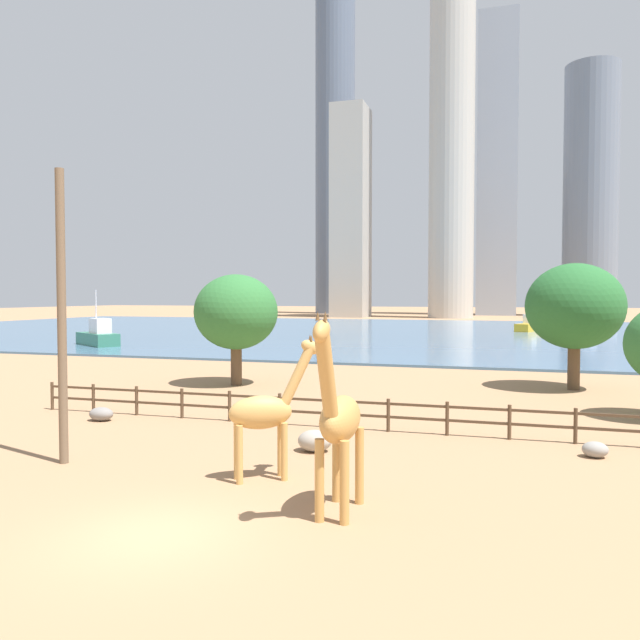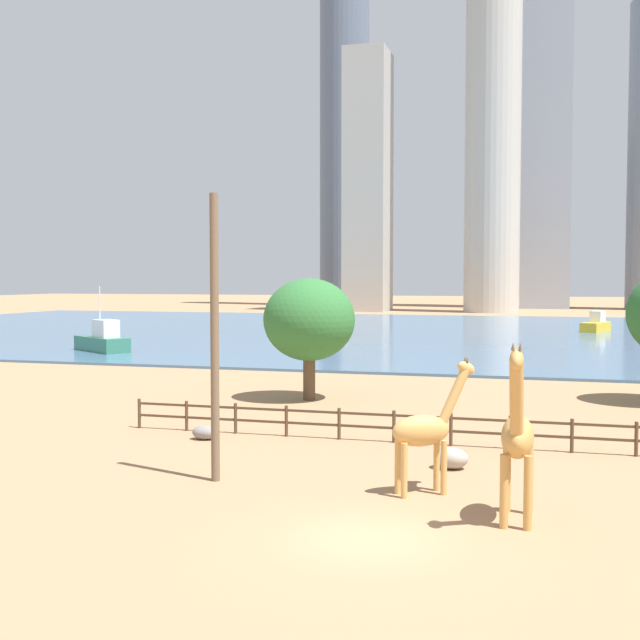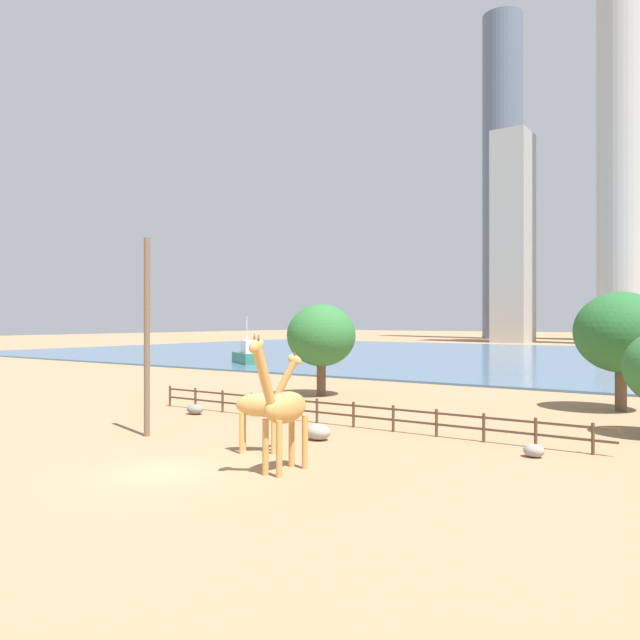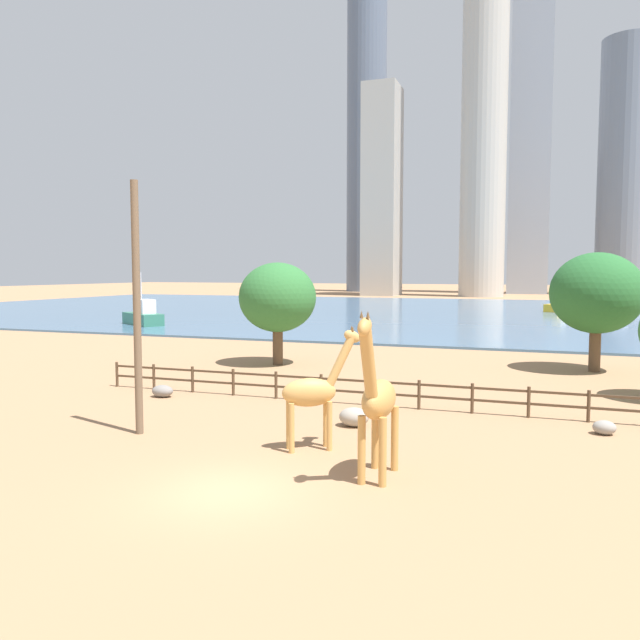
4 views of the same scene
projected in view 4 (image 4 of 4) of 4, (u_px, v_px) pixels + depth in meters
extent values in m
plane|color=#9E7551|center=(487.00, 312.00, 92.06)|extent=(400.00, 400.00, 0.00)
cube|color=#476B8C|center=(485.00, 313.00, 89.24)|extent=(180.00, 86.00, 0.20)
cylinder|color=tan|center=(326.00, 422.00, 21.50)|extent=(0.27, 0.27, 1.68)
cylinder|color=tan|center=(329.00, 426.00, 21.00)|extent=(0.27, 0.27, 1.68)
cylinder|color=tan|center=(289.00, 424.00, 21.22)|extent=(0.27, 0.27, 1.68)
cylinder|color=tan|center=(292.00, 428.00, 20.71)|extent=(0.27, 0.27, 1.68)
ellipsoid|color=tan|center=(309.00, 392.00, 21.02)|extent=(1.96, 1.62, 0.97)
cylinder|color=tan|center=(341.00, 361.00, 21.18)|extent=(1.07, 0.83, 1.80)
ellipsoid|color=tan|center=(352.00, 336.00, 21.20)|extent=(0.76, 0.64, 0.61)
cone|color=brown|center=(352.00, 328.00, 21.25)|extent=(0.12, 0.12, 0.18)
cone|color=brown|center=(353.00, 328.00, 21.11)|extent=(0.12, 0.12, 0.18)
cylinder|color=#C18C47|center=(383.00, 452.00, 17.46)|extent=(0.23, 0.23, 1.97)
cylinder|color=#C18C47|center=(362.00, 450.00, 17.67)|extent=(0.23, 0.23, 1.97)
cylinder|color=#C18C47|center=(395.00, 438.00, 18.90)|extent=(0.23, 0.23, 1.97)
cylinder|color=#C18C47|center=(375.00, 437.00, 19.10)|extent=(0.23, 0.23, 1.97)
ellipsoid|color=#C18C47|center=(379.00, 399.00, 18.18)|extent=(0.88, 2.19, 1.14)
cylinder|color=#C18C47|center=(368.00, 363.00, 16.94)|extent=(0.36, 1.13, 2.16)
ellipsoid|color=#C18C47|center=(365.00, 327.00, 16.49)|extent=(0.36, 0.83, 0.68)
cone|color=brown|center=(368.00, 314.00, 16.43)|extent=(0.10, 0.10, 0.21)
cone|color=brown|center=(361.00, 314.00, 16.49)|extent=(0.10, 0.10, 0.21)
cylinder|color=brown|center=(137.00, 309.00, 22.89)|extent=(0.28, 0.28, 9.35)
ellipsoid|color=gray|center=(604.00, 427.00, 23.10)|extent=(0.83, 0.70, 0.53)
ellipsoid|color=gray|center=(354.00, 417.00, 24.33)|extent=(1.18, 0.98, 0.74)
ellipsoid|color=gray|center=(163.00, 391.00, 29.99)|extent=(1.08, 0.77, 0.58)
cylinder|color=#4C3826|center=(117.00, 374.00, 32.69)|extent=(0.14, 0.14, 1.30)
cylinder|color=#4C3826|center=(154.00, 377.00, 31.91)|extent=(0.14, 0.14, 1.30)
cylinder|color=#4C3826|center=(193.00, 379.00, 31.14)|extent=(0.14, 0.14, 1.30)
cylinder|color=#4C3826|center=(233.00, 382.00, 30.37)|extent=(0.14, 0.14, 1.30)
cylinder|color=#4C3826|center=(276.00, 385.00, 29.59)|extent=(0.14, 0.14, 1.30)
cylinder|color=#4C3826|center=(321.00, 388.00, 28.82)|extent=(0.14, 0.14, 1.30)
cylinder|color=#4C3826|center=(369.00, 391.00, 28.04)|extent=(0.14, 0.14, 1.30)
cylinder|color=#4C3826|center=(419.00, 395.00, 27.27)|extent=(0.14, 0.14, 1.30)
cylinder|color=#4C3826|center=(472.00, 398.00, 26.50)|extent=(0.14, 0.14, 1.30)
cylinder|color=#4C3826|center=(529.00, 402.00, 25.72)|extent=(0.14, 0.14, 1.30)
cylinder|color=#4C3826|center=(589.00, 406.00, 24.95)|extent=(0.14, 0.14, 1.30)
cube|color=#4C3826|center=(354.00, 380.00, 28.24)|extent=(26.10, 0.08, 0.10)
cube|color=#4C3826|center=(354.00, 392.00, 28.28)|extent=(26.10, 0.08, 0.10)
cylinder|color=brown|center=(278.00, 346.00, 40.27)|extent=(0.66, 0.66, 2.39)
ellipsoid|color=#2D6B33|center=(278.00, 297.00, 40.02)|extent=(4.97, 4.97, 4.47)
cylinder|color=brown|center=(595.00, 350.00, 37.52)|extent=(0.67, 0.67, 2.59)
ellipsoid|color=#26602D|center=(597.00, 293.00, 37.25)|extent=(5.40, 5.40, 4.86)
cube|color=gold|center=(557.00, 308.00, 90.87)|extent=(3.86, 5.91, 1.11)
cube|color=silver|center=(559.00, 299.00, 91.30)|extent=(1.96, 2.35, 1.34)
cube|color=#337259|center=(143.00, 319.00, 68.29)|extent=(6.61, 5.39, 1.28)
cube|color=silver|center=(145.00, 306.00, 67.55)|extent=(2.76, 2.53, 1.53)
cylinder|color=silver|center=(141.00, 293.00, 68.32)|extent=(0.17, 0.17, 4.46)
cube|color=silver|center=(622.00, 300.00, 108.17)|extent=(8.63, 7.52, 1.70)
cube|color=silver|center=(618.00, 289.00, 107.72)|extent=(3.67, 3.46, 2.04)
cylinder|color=silver|center=(625.00, 278.00, 108.00)|extent=(0.17, 0.17, 5.94)
cylinder|color=slate|center=(626.00, 169.00, 157.71)|extent=(13.42, 13.42, 63.93)
cube|color=#939EAD|center=(531.00, 145.00, 168.20)|extent=(10.39, 13.86, 80.23)
cylinder|color=slate|center=(367.00, 130.00, 185.29)|extent=(11.73, 11.73, 95.88)
cube|color=#ADA89E|center=(382.00, 192.00, 154.99)|extent=(8.33, 10.40, 51.64)
cylinder|color=#B7B2A8|center=(484.00, 105.00, 145.96)|extent=(10.59, 10.59, 89.83)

